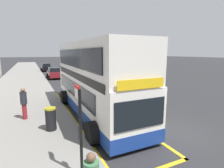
{
  "coord_description": "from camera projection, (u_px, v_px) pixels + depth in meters",
  "views": [
    {
      "loc": [
        -6.0,
        -5.98,
        3.82
      ],
      "look_at": [
        -0.75,
        5.24,
        1.6
      ],
      "focal_mm": 28.18,
      "sensor_mm": 36.0,
      "label": 1
    }
  ],
  "objects": [
    {
      "name": "parked_car_maroon_ahead",
      "position": [
        54.0,
        73.0,
        26.32
      ],
      "size": [
        2.09,
        4.2,
        1.62
      ],
      "rotation": [
        0.0,
        0.0,
        -0.02
      ],
      "color": "maroon",
      "rests_on": "ground"
    },
    {
      "name": "parked_car_white_kerbside",
      "position": [
        92.0,
        69.0,
        33.01
      ],
      "size": [
        2.09,
        4.2,
        1.62
      ],
      "rotation": [
        0.0,
        0.0,
        -0.0
      ],
      "color": "silver",
      "rests_on": "ground"
    },
    {
      "name": "litter_bin",
      "position": [
        51.0,
        119.0,
        8.39
      ],
      "size": [
        0.52,
        0.52,
        1.11
      ],
      "color": "black",
      "rests_on": "pavement_near"
    },
    {
      "name": "parked_car_grey_behind",
      "position": [
        65.0,
        64.0,
        48.38
      ],
      "size": [
        2.09,
        4.2,
        1.62
      ],
      "rotation": [
        0.0,
        0.0,
        3.12
      ],
      "color": "slate",
      "rests_on": "ground"
    },
    {
      "name": "double_decker_bus",
      "position": [
        94.0,
        81.0,
        10.94
      ],
      "size": [
        3.18,
        10.36,
        4.4
      ],
      "color": "white",
      "rests_on": "ground"
    },
    {
      "name": "ground_plane",
      "position": [
        62.0,
        71.0,
        37.04
      ],
      "size": [
        260.0,
        260.0,
        0.0
      ],
      "primitive_type": "plane",
      "color": "#28282B"
    },
    {
      "name": "parked_car_black_far",
      "position": [
        46.0,
        67.0,
        36.63
      ],
      "size": [
        2.09,
        4.2,
        1.62
      ],
      "rotation": [
        0.0,
        0.0,
        -0.04
      ],
      "color": "black",
      "rests_on": "ground"
    },
    {
      "name": "bus_bay_markings",
      "position": [
        92.0,
        111.0,
        11.55
      ],
      "size": [
        2.97,
        13.12,
        0.01
      ],
      "color": "gold",
      "rests_on": "ground"
    },
    {
      "name": "pavement_near",
      "position": [
        25.0,
        72.0,
        34.1
      ],
      "size": [
        6.0,
        76.0,
        0.14
      ],
      "primitive_type": "cube",
      "color": "gray",
      "rests_on": "ground"
    },
    {
      "name": "pedestrian_waiting_near_sign",
      "position": [
        24.0,
        102.0,
        9.7
      ],
      "size": [
        0.34,
        0.34,
        1.79
      ],
      "color": "maroon",
      "rests_on": "pavement_near"
    },
    {
      "name": "bus_stop_sign",
      "position": [
        80.0,
        124.0,
        5.15
      ],
      "size": [
        0.09,
        0.51,
        2.74
      ],
      "color": "black",
      "rests_on": "pavement_near"
    }
  ]
}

